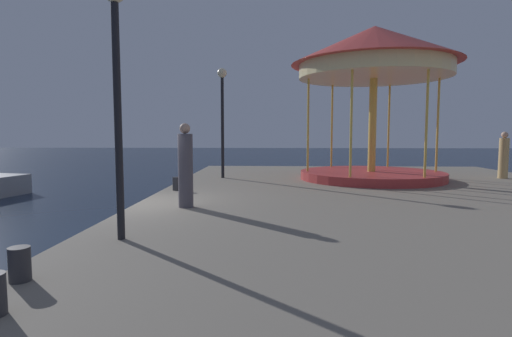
{
  "coord_description": "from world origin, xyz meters",
  "views": [
    {
      "loc": [
        3.29,
        -9.65,
        2.5
      ],
      "look_at": [
        2.83,
        2.56,
        1.43
      ],
      "focal_mm": 28.11,
      "sensor_mm": 36.0,
      "label": 1
    }
  ],
  "objects": [
    {
      "name": "person_far_corner",
      "position": [
        12.11,
        5.86,
        1.63
      ],
      "size": [
        0.34,
        0.34,
        1.77
      ],
      "color": "tan",
      "rests_on": "quay_dock"
    },
    {
      "name": "quay_dock",
      "position": [
        6.92,
        0.0,
        0.4
      ],
      "size": [
        13.84,
        22.62,
        0.8
      ],
      "primitive_type": "cube",
      "color": "gray",
      "rests_on": "ground"
    },
    {
      "name": "person_near_carousel",
      "position": [
        1.32,
        -0.54,
        1.71
      ],
      "size": [
        0.34,
        0.34,
        1.94
      ],
      "color": "#514C56",
      "rests_on": "quay_dock"
    },
    {
      "name": "carousel",
      "position": [
        7.02,
        5.32,
        4.95
      ],
      "size": [
        6.03,
        6.03,
        5.57
      ],
      "color": "#B23333",
      "rests_on": "quay_dock"
    },
    {
      "name": "lamp_post_far_end",
      "position": [
        1.43,
        5.66,
        3.66
      ],
      "size": [
        0.36,
        0.36,
        4.16
      ],
      "color": "black",
      "rests_on": "quay_dock"
    },
    {
      "name": "ground_plane",
      "position": [
        0.0,
        0.0,
        0.0
      ],
      "size": [
        120.0,
        120.0,
        0.0
      ],
      "primitive_type": "plane",
      "color": "#162338"
    },
    {
      "name": "lamp_post_mid_promenade",
      "position": [
        0.88,
        -3.39,
        3.6
      ],
      "size": [
        0.36,
        0.36,
        4.07
      ],
      "color": "black",
      "rests_on": "quay_dock"
    },
    {
      "name": "bollard_north",
      "position": [
        0.45,
        2.2,
        1.0
      ],
      "size": [
        0.24,
        0.24,
        0.4
      ],
      "primitive_type": "cylinder",
      "color": "#2D2D33",
      "rests_on": "quay_dock"
    },
    {
      "name": "bollard_south",
      "position": [
        0.4,
        -5.26,
        1.0
      ],
      "size": [
        0.24,
        0.24,
        0.4
      ],
      "primitive_type": "cylinder",
      "color": "#2D2D33",
      "rests_on": "quay_dock"
    }
  ]
}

